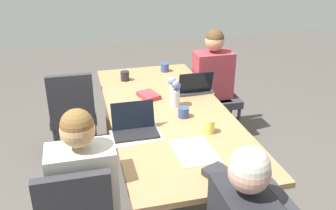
{
  "coord_description": "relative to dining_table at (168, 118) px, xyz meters",
  "views": [
    {
      "loc": [
        2.7,
        -0.7,
        2.07
      ],
      "look_at": [
        0.0,
        0.0,
        0.8
      ],
      "focal_mm": 40.21,
      "sensor_mm": 36.0,
      "label": 1
    }
  ],
  "objects": [
    {
      "name": "ground_plane",
      "position": [
        0.0,
        0.0,
        -0.67
      ],
      "size": [
        10.0,
        10.0,
        0.0
      ],
      "primitive_type": "plane",
      "color": "#4C4742"
    },
    {
      "name": "dining_table",
      "position": [
        0.0,
        0.0,
        0.0
      ],
      "size": [
        2.27,
        0.96,
        0.75
      ],
      "color": "#9E754C",
      "rests_on": "ground_plane"
    },
    {
      "name": "person_near_left_near",
      "position": [
        0.78,
        -0.72,
        -0.15
      ],
      "size": [
        0.36,
        0.4,
        1.19
      ],
      "color": "#2D2D33",
      "rests_on": "ground_plane"
    },
    {
      "name": "chair_far_left_mid",
      "position": [
        -0.9,
        0.76,
        -0.18
      ],
      "size": [
        0.44,
        0.44,
        0.9
      ],
      "color": "#2D2D33",
      "rests_on": "ground_plane"
    },
    {
      "name": "person_far_left_mid",
      "position": [
        -0.82,
        0.7,
        -0.15
      ],
      "size": [
        0.36,
        0.4,
        1.19
      ],
      "color": "#2D2D33",
      "rests_on": "ground_plane"
    },
    {
      "name": "chair_near_right_near",
      "position": [
        -0.75,
        -0.77,
        -0.18
      ],
      "size": [
        0.44,
        0.44,
        0.9
      ],
      "color": "#2D2D33",
      "rests_on": "ground_plane"
    },
    {
      "name": "flower_vase",
      "position": [
        -0.07,
        0.08,
        0.2
      ],
      "size": [
        0.1,
        0.11,
        0.26
      ],
      "color": "silver",
      "rests_on": "dining_table"
    },
    {
      "name": "placemat_near_left_near",
      "position": [
        0.35,
        -0.32,
        0.07
      ],
      "size": [
        0.28,
        0.38,
        0.0
      ],
      "primitive_type": "cube",
      "rotation": [
        0.0,
        0.0,
        1.64
      ],
      "color": "beige",
      "rests_on": "dining_table"
    },
    {
      "name": "placemat_far_left_mid",
      "position": [
        -0.37,
        0.32,
        0.07
      ],
      "size": [
        0.27,
        0.37,
        0.0
      ],
      "primitive_type": "cube",
      "rotation": [
        0.0,
        0.0,
        -1.61
      ],
      "color": "beige",
      "rests_on": "dining_table"
    },
    {
      "name": "placemat_head_right_left_far",
      "position": [
        0.66,
        0.01,
        0.07
      ],
      "size": [
        0.37,
        0.27,
        0.0
      ],
      "primitive_type": "cube",
      "rotation": [
        0.0,
        0.0,
        3.17
      ],
      "color": "beige",
      "rests_on": "dining_table"
    },
    {
      "name": "laptop_near_left_near",
      "position": [
        0.3,
        -0.33,
        0.12
      ],
      "size": [
        0.22,
        0.32,
        0.21
      ],
      "color": "black",
      "rests_on": "dining_table"
    },
    {
      "name": "laptop_far_left_mid",
      "position": [
        -0.32,
        0.32,
        0.12
      ],
      "size": [
        0.22,
        0.32,
        0.21
      ],
      "color": "#38383D",
      "rests_on": "dining_table"
    },
    {
      "name": "coffee_mug_near_left",
      "position": [
        0.89,
        0.32,
        0.12
      ],
      "size": [
        0.08,
        0.08,
        0.1
      ],
      "primitive_type": "cylinder",
      "color": "white",
      "rests_on": "dining_table"
    },
    {
      "name": "coffee_mug_near_right",
      "position": [
        0.14,
        0.09,
        0.11
      ],
      "size": [
        0.09,
        0.09,
        0.08
      ],
      "primitive_type": "cylinder",
      "color": "#33477A",
      "rests_on": "dining_table"
    },
    {
      "name": "coffee_mug_centre_left",
      "position": [
        -0.94,
        0.21,
        0.12
      ],
      "size": [
        0.09,
        0.09,
        0.09
      ],
      "primitive_type": "cylinder",
      "color": "#33477A",
      "rests_on": "dining_table"
    },
    {
      "name": "coffee_mug_centre_right",
      "position": [
        -0.78,
        -0.24,
        0.12
      ],
      "size": [
        0.09,
        0.09,
        0.09
      ],
      "primitive_type": "cylinder",
      "color": "#232328",
      "rests_on": "dining_table"
    },
    {
      "name": "coffee_mug_far_left",
      "position": [
        0.44,
        0.2,
        0.12
      ],
      "size": [
        0.08,
        0.08,
        0.1
      ],
      "primitive_type": "cylinder",
      "color": "#DBC64C",
      "rests_on": "dining_table"
    },
    {
      "name": "book_red_cover",
      "position": [
        -0.3,
        -0.1,
        0.09
      ],
      "size": [
        0.23,
        0.2,
        0.04
      ],
      "primitive_type": "cube",
      "rotation": [
        0.0,
        0.0,
        0.33
      ],
      "color": "#B73338",
      "rests_on": "dining_table"
    },
    {
      "name": "book_blue_cover",
      "position": [
        0.99,
        0.07,
        0.09
      ],
      "size": [
        0.24,
        0.21,
        0.04
      ],
      "primitive_type": "cube",
      "rotation": [
        0.0,
        0.0,
        0.4
      ],
      "color": "#28282D",
      "rests_on": "dining_table"
    }
  ]
}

